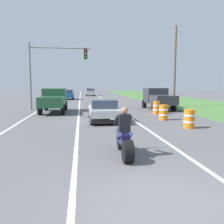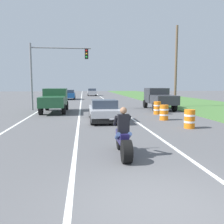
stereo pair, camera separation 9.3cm
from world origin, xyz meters
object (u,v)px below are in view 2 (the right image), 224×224
at_px(construction_barrel_nearest, 190,119).
at_px(distant_car_further_ahead, 92,92).
at_px(pickup_truck_left_lane_dark_green, 54,99).
at_px(distant_car_far_ahead, 69,94).
at_px(pickup_truck_right_shoulder_dark_grey, 159,98).
at_px(construction_barrel_far, 157,108).
at_px(sports_car_silver, 104,111).
at_px(traffic_light_mast_near, 51,65).
at_px(motorcycle_with_rider, 123,139).
at_px(construction_barrel_mid, 164,112).

relative_size(construction_barrel_nearest, distant_car_further_ahead, 0.25).
xyz_separation_m(pickup_truck_left_lane_dark_green, distant_car_far_ahead, (0.23, 17.69, -0.33)).
relative_size(pickup_truck_right_shoulder_dark_grey, construction_barrel_far, 4.80).
bearing_deg(sports_car_silver, construction_barrel_far, 33.33).
bearing_deg(construction_barrel_nearest, traffic_light_mast_near, 128.91).
bearing_deg(motorcycle_with_rider, pickup_truck_right_shoulder_dark_grey, 68.09).
xyz_separation_m(motorcycle_with_rider, construction_barrel_nearest, (4.36, 4.68, -0.09)).
height_order(construction_barrel_nearest, distant_car_further_ahead, distant_car_further_ahead).
bearing_deg(distant_car_further_ahead, construction_barrel_nearest, -84.34).
distance_m(pickup_truck_left_lane_dark_green, distant_car_far_ahead, 17.69).
bearing_deg(distant_car_further_ahead, construction_barrel_mid, -84.44).
bearing_deg(pickup_truck_right_shoulder_dark_grey, construction_barrel_far, -109.78).
height_order(sports_car_silver, pickup_truck_left_lane_dark_green, pickup_truck_left_lane_dark_green).
bearing_deg(pickup_truck_right_shoulder_dark_grey, distant_car_far_ahead, 119.18).
relative_size(motorcycle_with_rider, sports_car_silver, 0.51).
bearing_deg(distant_car_far_ahead, construction_barrel_mid, -72.22).
xyz_separation_m(pickup_truck_left_lane_dark_green, construction_barrel_mid, (7.64, -5.42, -0.60)).
distance_m(distant_car_far_ahead, distant_car_further_ahead, 12.76).
height_order(construction_barrel_mid, construction_barrel_far, same).
distance_m(construction_barrel_mid, construction_barrel_far, 3.11).
bearing_deg(distant_car_further_ahead, pickup_truck_left_lane_dark_green, -98.04).
bearing_deg(traffic_light_mast_near, construction_barrel_mid, -42.59).
bearing_deg(sports_car_silver, motorcycle_with_rider, -90.41).
distance_m(motorcycle_with_rider, traffic_light_mast_near, 16.14).
distance_m(sports_car_silver, construction_barrel_mid, 3.94).
bearing_deg(distant_car_far_ahead, pickup_truck_left_lane_dark_green, -90.75).
distance_m(sports_car_silver, traffic_light_mast_near, 9.12).
bearing_deg(sports_car_silver, pickup_truck_left_lane_dark_green, 125.09).
bearing_deg(pickup_truck_right_shoulder_dark_grey, sports_car_silver, -131.39).
height_order(sports_car_silver, distant_car_far_ahead, distant_car_far_ahead).
height_order(pickup_truck_left_lane_dark_green, construction_barrel_mid, pickup_truck_left_lane_dark_green).
relative_size(construction_barrel_far, distant_car_far_ahead, 0.25).
xyz_separation_m(sports_car_silver, pickup_truck_left_lane_dark_green, (-3.70, 5.27, 0.48)).
distance_m(pickup_truck_left_lane_dark_green, construction_barrel_far, 8.50).
distance_m(pickup_truck_right_shoulder_dark_grey, traffic_light_mast_near, 10.39).
height_order(pickup_truck_right_shoulder_dark_grey, construction_barrel_nearest, pickup_truck_right_shoulder_dark_grey).
bearing_deg(distant_car_further_ahead, distant_car_far_ahead, -108.17).
bearing_deg(distant_car_far_ahead, sports_car_silver, -81.40).
bearing_deg(distant_car_far_ahead, traffic_light_mast_near, -92.67).
bearing_deg(distant_car_far_ahead, construction_barrel_nearest, -73.45).
xyz_separation_m(construction_barrel_nearest, construction_barrel_mid, (-0.36, 3.05, 0.00)).
height_order(distant_car_far_ahead, distant_car_further_ahead, same).
relative_size(construction_barrel_mid, construction_barrel_far, 1.00).
relative_size(motorcycle_with_rider, construction_barrel_nearest, 2.21).
bearing_deg(construction_barrel_mid, construction_barrel_far, 80.73).
height_order(traffic_light_mast_near, distant_car_further_ahead, traffic_light_mast_near).
relative_size(motorcycle_with_rider, pickup_truck_right_shoulder_dark_grey, 0.46).
height_order(traffic_light_mast_near, construction_barrel_nearest, traffic_light_mast_near).
bearing_deg(construction_barrel_nearest, sports_car_silver, 143.36).
distance_m(motorcycle_with_rider, construction_barrel_nearest, 6.39).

